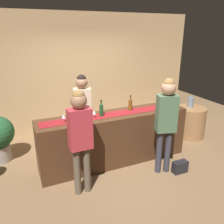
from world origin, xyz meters
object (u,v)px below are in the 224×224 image
object	(u,v)px
wine_bottle_green	(101,110)
bartender	(83,106)
wine_glass_near_customer	(64,116)
wine_glass_far_end	(94,113)
customer_browsing	(80,132)
handbag	(180,167)
wine_bottle_amber	(130,105)
vase_on_side_table	(191,102)
customer_sipping	(166,116)
round_side_table	(191,122)
wine_glass_mid_counter	(164,102)

from	to	relation	value
wine_bottle_green	bartender	distance (m)	0.61
wine_glass_near_customer	wine_glass_far_end	bearing A→B (deg)	-2.39
wine_glass_near_customer	wine_glass_far_end	xyz separation A→B (m)	(0.54, -0.02, 0.00)
wine_glass_far_end	customer_browsing	distance (m)	0.75
wine_glass_near_customer	handbag	size ratio (longest dim) A/B	0.51
wine_glass_far_end	handbag	distance (m)	1.86
wine_bottle_amber	vase_on_side_table	xyz separation A→B (m)	(1.79, 0.29, -0.25)
vase_on_side_table	customer_sipping	bearing A→B (deg)	-145.15
wine_glass_far_end	bartender	xyz separation A→B (m)	(-0.02, 0.62, -0.07)
wine_glass_near_customer	handbag	distance (m)	2.30
customer_sipping	round_side_table	xyz separation A→B (m)	(1.52, 0.98, -0.72)
wine_glass_mid_counter	wine_glass_near_customer	bearing A→B (deg)	-179.67
wine_bottle_amber	handbag	bearing A→B (deg)	-58.27
wine_glass_near_customer	wine_glass_mid_counter	size ratio (longest dim) A/B	1.00
wine_bottle_green	wine_glass_far_end	world-z (taller)	wine_bottle_green
wine_glass_far_end	wine_bottle_amber	bearing A→B (deg)	8.18
wine_glass_mid_counter	round_side_table	distance (m)	1.32
wine_bottle_green	bartender	world-z (taller)	bartender
vase_on_side_table	wine_glass_near_customer	bearing A→B (deg)	-173.13
wine_glass_far_end	handbag	world-z (taller)	wine_glass_far_end
wine_bottle_green	customer_sipping	xyz separation A→B (m)	(0.92, -0.69, -0.02)
wine_glass_mid_counter	wine_bottle_amber	bearing A→B (deg)	174.01
round_side_table	vase_on_side_table	size ratio (longest dim) A/B	3.08
wine_glass_near_customer	bartender	xyz separation A→B (m)	(0.52, 0.60, -0.07)
wine_bottle_green	wine_glass_far_end	xyz separation A→B (m)	(-0.15, -0.04, -0.01)
customer_browsing	wine_bottle_green	bearing A→B (deg)	48.19
wine_bottle_amber	wine_glass_mid_counter	size ratio (longest dim) A/B	2.10
bartender	customer_browsing	world-z (taller)	customer_browsing
wine_bottle_amber	wine_glass_near_customer	bearing A→B (deg)	-176.10
wine_glass_far_end	customer_sipping	world-z (taller)	customer_sipping
customer_sipping	customer_browsing	bearing A→B (deg)	-164.89
wine_bottle_green	vase_on_side_table	size ratio (longest dim) A/B	1.26
wine_bottle_green	round_side_table	size ratio (longest dim) A/B	0.41
bartender	handbag	world-z (taller)	bartender
wine_glass_mid_counter	round_side_table	world-z (taller)	wine_glass_mid_counter
wine_glass_mid_counter	vase_on_side_table	xyz separation A→B (m)	(1.05, 0.36, -0.24)
wine_bottle_amber	bartender	distance (m)	0.96
wine_glass_far_end	customer_browsing	xyz separation A→B (m)	(-0.44, -0.61, -0.05)
wine_bottle_green	customer_browsing	size ratio (longest dim) A/B	0.18
wine_bottle_green	round_side_table	xyz separation A→B (m)	(2.44, 0.29, -0.74)
wine_glass_mid_counter	handbag	xyz separation A→B (m)	(-0.18, -0.84, -0.99)
wine_glass_near_customer	round_side_table	world-z (taller)	wine_glass_near_customer
wine_bottle_amber	wine_glass_near_customer	xyz separation A→B (m)	(-1.32, -0.09, -0.01)
customer_browsing	wine_glass_near_customer	bearing A→B (deg)	99.62
wine_glass_near_customer	bartender	bearing A→B (deg)	49.28
wine_glass_near_customer	vase_on_side_table	size ratio (longest dim) A/B	0.60
wine_glass_mid_counter	wine_glass_far_end	bearing A→B (deg)	-178.71
round_side_table	handbag	size ratio (longest dim) A/B	2.64
wine_glass_mid_counter	customer_browsing	world-z (taller)	customer_browsing
wine_glass_near_customer	wine_glass_mid_counter	distance (m)	2.07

